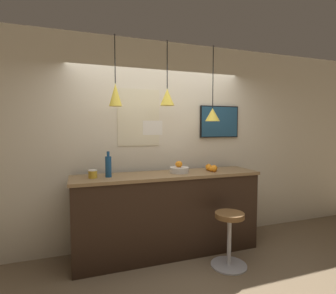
{
  "coord_description": "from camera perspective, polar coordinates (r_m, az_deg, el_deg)",
  "views": [
    {
      "loc": [
        -1.12,
        -2.53,
        1.67
      ],
      "look_at": [
        0.0,
        0.7,
        1.43
      ],
      "focal_mm": 28.0,
      "sensor_mm": 36.0,
      "label": 1
    }
  ],
  "objects": [
    {
      "name": "back_wall",
      "position": [
        3.8,
        -2.0,
        0.76
      ],
      "size": [
        8.0,
        0.06,
        2.9
      ],
      "color": "beige",
      "rests_on": "ground_plane"
    },
    {
      "name": "wall_poster",
      "position": [
        3.69,
        -6.4,
        6.38
      ],
      "size": [
        0.59,
        0.01,
        0.79
      ],
      "color": "beige"
    },
    {
      "name": "spread_jar",
      "position": [
        3.27,
        -16.06,
        -5.65
      ],
      "size": [
        0.1,
        0.1,
        0.1
      ],
      "color": "gold",
      "rests_on": "service_counter"
    },
    {
      "name": "mounted_tv",
      "position": [
        4.14,
        11.1,
        5.41
      ],
      "size": [
        0.65,
        0.04,
        0.48
      ],
      "color": "black"
    },
    {
      "name": "fruit_bowl",
      "position": [
        3.51,
        2.45,
        -4.67
      ],
      "size": [
        0.26,
        0.26,
        0.16
      ],
      "color": "beige",
      "rests_on": "service_counter"
    },
    {
      "name": "orange_pile",
      "position": [
        3.72,
        9.58,
        -4.56
      ],
      "size": [
        0.15,
        0.26,
        0.09
      ],
      "color": "orange",
      "rests_on": "service_counter"
    },
    {
      "name": "hanging_menu_board",
      "position": [
        3.13,
        -3.36,
        4.19
      ],
      "size": [
        0.24,
        0.01,
        0.17
      ],
      "color": "white"
    },
    {
      "name": "bar_stool",
      "position": [
        3.4,
        13.2,
        -17.65
      ],
      "size": [
        0.43,
        0.43,
        0.66
      ],
      "color": "#B7B7BC",
      "rests_on": "ground_plane"
    },
    {
      "name": "juice_bottle",
      "position": [
        3.28,
        -12.86,
        -4.09
      ],
      "size": [
        0.08,
        0.08,
        0.32
      ],
      "color": "navy",
      "rests_on": "service_counter"
    },
    {
      "name": "pendant_lamp_right",
      "position": [
        3.72,
        9.67,
        7.07
      ],
      "size": [
        0.2,
        0.2,
        1.03
      ],
      "color": "black"
    },
    {
      "name": "service_counter",
      "position": [
        3.6,
        0.0,
        -14.23
      ],
      "size": [
        2.47,
        0.59,
        1.08
      ],
      "color": "black",
      "rests_on": "ground_plane"
    },
    {
      "name": "pendant_lamp_middle",
      "position": [
        3.47,
        -0.17,
        10.88
      ],
      "size": [
        0.19,
        0.19,
        0.84
      ],
      "color": "black"
    },
    {
      "name": "ground_plane",
      "position": [
        3.23,
        4.58,
        -27.08
      ],
      "size": [
        14.0,
        14.0,
        0.0
      ],
      "primitive_type": "plane",
      "color": "#756047"
    },
    {
      "name": "pendant_lamp_left",
      "position": [
        3.31,
        -11.37,
        11.15
      ],
      "size": [
        0.16,
        0.16,
        0.86
      ],
      "color": "black"
    }
  ]
}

